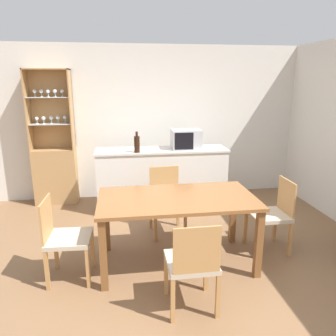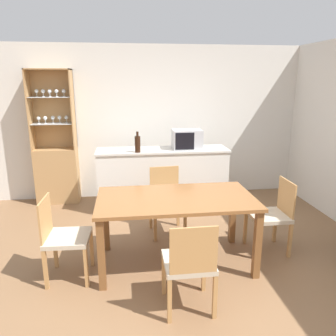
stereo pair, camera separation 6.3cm
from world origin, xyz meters
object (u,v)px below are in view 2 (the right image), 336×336
at_px(dining_table, 176,206).
at_px(dining_chair_side_right_far, 272,215).
at_px(dining_chair_head_near, 189,264).
at_px(dining_chair_side_left_near, 64,237).
at_px(wine_bottle, 138,144).
at_px(display_cabinet, 57,164).
at_px(dining_chair_head_far, 167,200).
at_px(microwave, 187,139).

bearing_deg(dining_table, dining_chair_side_right_far, 6.67).
relative_size(dining_chair_head_near, dining_chair_side_left_near, 1.00).
xyz_separation_m(dining_table, wine_bottle, (-0.34, 1.48, 0.41)).
xyz_separation_m(display_cabinet, dining_chair_side_right_far, (2.82, -2.02, -0.19)).
bearing_deg(dining_chair_side_left_near, display_cabinet, -165.52).
distance_m(display_cabinet, dining_chair_head_far, 2.16).
bearing_deg(dining_chair_head_near, dining_table, 89.55).
distance_m(dining_chair_side_left_near, wine_bottle, 1.92).
distance_m(display_cabinet, microwave, 2.19).
height_order(display_cabinet, dining_chair_side_right_far, display_cabinet).
relative_size(display_cabinet, dining_chair_head_near, 2.48).
height_order(dining_table, microwave, microwave).
distance_m(display_cabinet, dining_chair_head_near, 3.38).
height_order(display_cabinet, dining_table, display_cabinet).
bearing_deg(dining_chair_side_left_near, microwave, 140.82).
xyz_separation_m(dining_chair_side_right_far, microwave, (-0.74, 1.52, 0.65)).
bearing_deg(dining_chair_side_right_far, dining_chair_head_near, 128.33).
relative_size(dining_table, dining_chair_side_left_near, 1.93).
height_order(dining_chair_side_right_far, wine_bottle, wine_bottle).
relative_size(display_cabinet, dining_table, 1.29).
height_order(display_cabinet, dining_chair_head_far, display_cabinet).
distance_m(dining_table, wine_bottle, 1.57).
bearing_deg(dining_chair_side_left_near, wine_bottle, 155.39).
bearing_deg(dining_chair_head_near, wine_bottle, 98.18).
height_order(dining_chair_head_far, wine_bottle, wine_bottle).
xyz_separation_m(display_cabinet, wine_bottle, (1.31, -0.68, 0.44)).
xyz_separation_m(dining_chair_side_right_far, dining_chair_side_left_near, (-2.33, -0.27, 0.00)).
distance_m(display_cabinet, dining_chair_side_right_far, 3.48).
distance_m(dining_chair_head_far, microwave, 1.17).
bearing_deg(dining_table, dining_chair_head_near, -89.97).
relative_size(dining_table, dining_chair_head_near, 1.93).
height_order(dining_table, dining_chair_side_left_near, dining_chair_side_left_near).
height_order(display_cabinet, dining_chair_side_left_near, display_cabinet).
bearing_deg(wine_bottle, dining_chair_side_left_near, -116.99).
height_order(display_cabinet, dining_chair_head_near, display_cabinet).
height_order(dining_chair_side_left_near, microwave, microwave).
bearing_deg(display_cabinet, dining_chair_side_left_near, -77.90).
distance_m(dining_chair_head_near, wine_bottle, 2.37).
bearing_deg(microwave, wine_bottle, -167.06).
bearing_deg(wine_bottle, microwave, 12.94).
relative_size(dining_chair_side_left_near, microwave, 1.94).
distance_m(dining_chair_side_right_far, microwave, 1.81).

